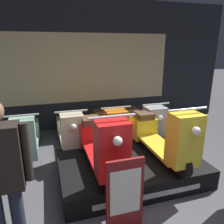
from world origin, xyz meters
name	(u,v)px	position (x,y,z in m)	size (l,w,h in m)	color
shop_wall_back	(88,66)	(0.00, 3.69, 1.60)	(7.83, 0.09, 3.20)	#23282D
display_platform	(130,168)	(0.16, 1.07, 0.16)	(2.28, 1.45, 0.32)	black
scooter_display_left	(101,143)	(-0.35, 1.01, 0.71)	(0.58, 1.74, 1.00)	black
scooter_display_right	(162,135)	(0.67, 1.01, 0.71)	(0.58, 1.74, 1.00)	black
scooter_backrow_0	(27,136)	(-1.50, 2.43, 0.39)	(0.58, 1.74, 1.00)	black
scooter_backrow_1	(69,131)	(-0.67, 2.43, 0.39)	(0.58, 1.74, 1.00)	black
scooter_backrow_2	(108,127)	(0.16, 2.43, 0.39)	(0.58, 1.74, 1.00)	black
scooter_backrow_3	(142,123)	(1.00, 2.43, 0.39)	(0.58, 1.74, 1.00)	black
person_left_browsing	(0,172)	(-1.53, 0.12, 0.97)	(0.57, 0.23, 1.66)	#232838
price_sign_board	(125,196)	(-0.32, 0.06, 0.47)	(0.44, 0.04, 0.93)	maroon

